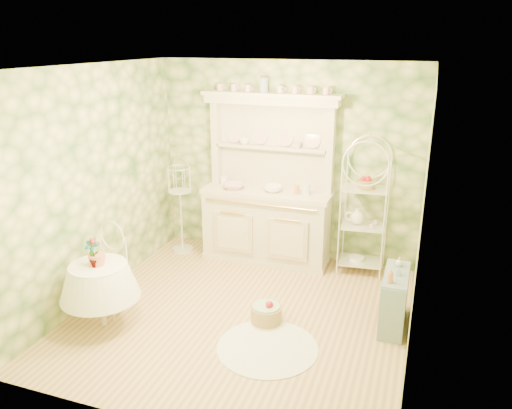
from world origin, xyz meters
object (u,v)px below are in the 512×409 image
(birdcage_stand, at_px, (180,201))
(side_shelf, at_px, (394,300))
(bakers_rack, at_px, (364,209))
(floor_basket, at_px, (266,312))
(kitchen_dresser, at_px, (267,181))
(cafe_chair, at_px, (106,273))
(round_table, at_px, (101,293))

(birdcage_stand, bearing_deg, side_shelf, -18.78)
(bakers_rack, relative_size, floor_basket, 4.95)
(kitchen_dresser, distance_m, cafe_chair, 2.40)
(cafe_chair, bearing_deg, round_table, -57.27)
(bakers_rack, bearing_deg, side_shelf, -71.97)
(round_table, relative_size, birdcage_stand, 0.51)
(round_table, bearing_deg, cafe_chair, 113.44)
(floor_basket, bearing_deg, birdcage_stand, 140.78)
(side_shelf, distance_m, birdcage_stand, 3.27)
(kitchen_dresser, relative_size, birdcage_stand, 1.51)
(kitchen_dresser, distance_m, floor_basket, 1.95)
(side_shelf, bearing_deg, birdcage_stand, 165.43)
(bakers_rack, bearing_deg, floor_basket, -121.69)
(cafe_chair, height_order, birdcage_stand, birdcage_stand)
(bakers_rack, relative_size, side_shelf, 2.57)
(bakers_rack, relative_size, round_table, 2.29)
(birdcage_stand, bearing_deg, floor_basket, -39.22)
(kitchen_dresser, height_order, birdcage_stand, kitchen_dresser)
(bakers_rack, distance_m, cafe_chair, 3.25)
(birdcage_stand, height_order, floor_basket, birdcage_stand)
(side_shelf, bearing_deg, round_table, -156.58)
(kitchen_dresser, bearing_deg, side_shelf, -32.90)
(kitchen_dresser, relative_size, round_table, 2.96)
(bakers_rack, xyz_separation_m, side_shelf, (0.52, -1.20, -0.59))
(round_table, bearing_deg, side_shelf, 19.22)
(birdcage_stand, bearing_deg, kitchen_dresser, 6.17)
(birdcage_stand, xyz_separation_m, floor_basket, (1.76, -1.43, -0.64))
(bakers_rack, distance_m, birdcage_stand, 2.56)
(round_table, distance_m, floor_basket, 1.79)
(kitchen_dresser, xyz_separation_m, cafe_chair, (-1.26, -1.92, -0.68))
(kitchen_dresser, relative_size, cafe_chair, 2.44)
(round_table, height_order, cafe_chair, cafe_chair)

